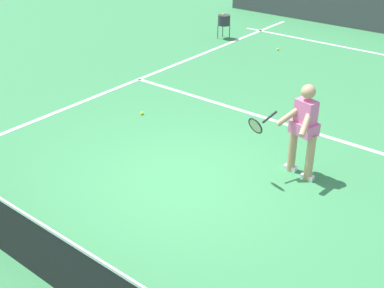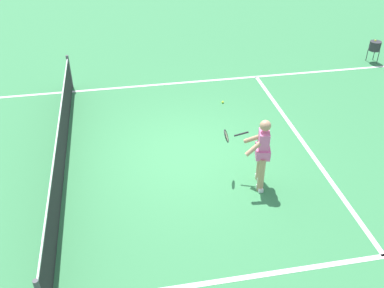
{
  "view_description": "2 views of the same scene",
  "coord_description": "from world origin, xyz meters",
  "px_view_note": "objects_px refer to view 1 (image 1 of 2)",
  "views": [
    {
      "loc": [
        -4.28,
        5.09,
        4.2
      ],
      "look_at": [
        -0.4,
        0.21,
        0.87
      ],
      "focal_mm": 46.24,
      "sensor_mm": 36.0,
      "label": 1
    },
    {
      "loc": [
        -8.09,
        1.34,
        5.78
      ],
      "look_at": [
        -1.07,
        0.05,
        0.97
      ],
      "focal_mm": 40.71,
      "sensor_mm": 36.0,
      "label": 2
    }
  ],
  "objects_px": {
    "tennis_ball_near": "(278,49)",
    "tennis_ball_mid": "(142,113)",
    "tennis_player": "(302,128)",
    "ball_hopper": "(224,20)"
  },
  "relations": [
    {
      "from": "tennis_ball_near",
      "to": "tennis_ball_mid",
      "type": "xyz_separation_m",
      "value": [
        -0.0,
        5.5,
        0.0
      ]
    },
    {
      "from": "tennis_player",
      "to": "tennis_ball_near",
      "type": "xyz_separation_m",
      "value": [
        3.57,
        -5.63,
        -0.81
      ]
    },
    {
      "from": "tennis_ball_mid",
      "to": "ball_hopper",
      "type": "xyz_separation_m",
      "value": [
        1.88,
        -5.53,
        0.51
      ]
    },
    {
      "from": "tennis_player",
      "to": "tennis_ball_mid",
      "type": "xyz_separation_m",
      "value": [
        3.57,
        -0.12,
        -0.81
      ]
    },
    {
      "from": "tennis_player",
      "to": "ball_hopper",
      "type": "height_order",
      "value": "tennis_player"
    },
    {
      "from": "tennis_ball_mid",
      "to": "ball_hopper",
      "type": "distance_m",
      "value": 5.86
    },
    {
      "from": "tennis_player",
      "to": "ball_hopper",
      "type": "relative_size",
      "value": 2.09
    },
    {
      "from": "tennis_ball_mid",
      "to": "ball_hopper",
      "type": "bearing_deg",
      "value": -71.17
    },
    {
      "from": "tennis_player",
      "to": "tennis_ball_mid",
      "type": "distance_m",
      "value": 3.66
    },
    {
      "from": "tennis_player",
      "to": "tennis_ball_mid",
      "type": "bearing_deg",
      "value": -2.0
    }
  ]
}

